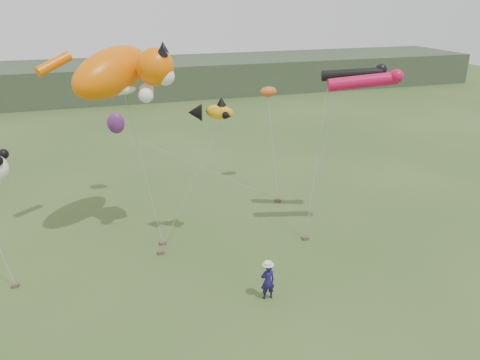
% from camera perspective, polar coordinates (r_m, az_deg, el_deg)
% --- Properties ---
extents(ground, '(120.00, 120.00, 0.00)m').
position_cam_1_polar(ground, '(20.09, 2.64, -14.33)').
color(ground, '#385123').
rests_on(ground, ground).
extents(headland, '(90.00, 13.00, 4.00)m').
position_cam_1_polar(headland, '(60.76, -15.09, 11.65)').
color(headland, '#2D3D28').
rests_on(headland, ground).
extents(festival_attendant, '(0.61, 0.41, 1.64)m').
position_cam_1_polar(festival_attendant, '(19.72, 3.39, -12.21)').
color(festival_attendant, '#1A144C').
rests_on(festival_attendant, ground).
extents(sandbag_anchors, '(14.49, 5.13, 0.16)m').
position_cam_1_polar(sandbag_anchors, '(24.22, -5.67, -7.38)').
color(sandbag_anchors, brown).
rests_on(sandbag_anchors, ground).
extents(cat_kite, '(6.28, 5.02, 3.06)m').
position_cam_1_polar(cat_kite, '(23.23, -14.31, 12.65)').
color(cat_kite, '#F36803').
rests_on(cat_kite, ground).
extents(fish_kite, '(2.26, 1.48, 1.12)m').
position_cam_1_polar(fish_kite, '(21.92, -3.61, 8.32)').
color(fish_kite, '#E9A512').
rests_on(fish_kite, ground).
extents(tube_kites, '(3.71, 3.39, 1.08)m').
position_cam_1_polar(tube_kites, '(23.96, 14.81, 12.01)').
color(tube_kites, black).
rests_on(tube_kites, ground).
extents(misc_kites, '(10.46, 1.47, 2.44)m').
position_cam_1_polar(misc_kites, '(29.00, -8.89, 8.12)').
color(misc_kites, '#D65822').
rests_on(misc_kites, ground).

